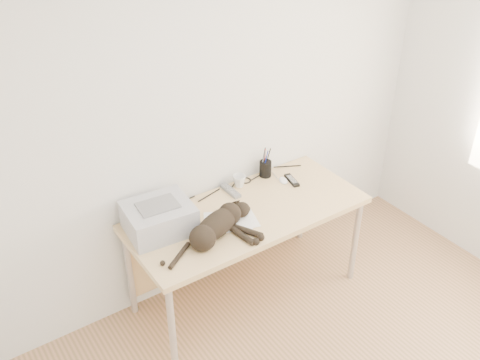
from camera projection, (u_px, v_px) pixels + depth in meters
wall_back at (216, 114)px, 3.48m from camera, size 3.50×0.00×3.50m
desk at (240, 221)px, 3.65m from camera, size 1.60×0.70×0.74m
printer at (159, 218)px, 3.30m from camera, size 0.43×0.37×0.19m
papers at (230, 221)px, 3.42m from camera, size 0.39×0.33×0.01m
cat at (216, 228)px, 3.25m from camera, size 0.72×0.37×0.16m
mug at (239, 181)px, 3.76m from camera, size 0.12×0.12×0.09m
pen_cup at (265, 168)px, 3.87m from camera, size 0.09×0.09×0.22m
remote_grey at (230, 191)px, 3.71m from camera, size 0.05×0.19×0.02m
remote_black at (292, 180)px, 3.83m from camera, size 0.08×0.17×0.02m
mouse at (283, 179)px, 3.83m from camera, size 0.09×0.11×0.03m
cable_tangle at (222, 189)px, 3.74m from camera, size 1.36×0.08×0.01m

